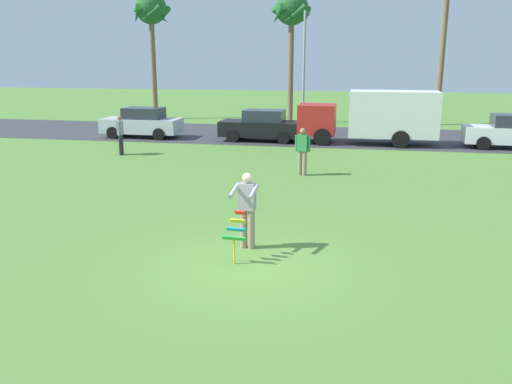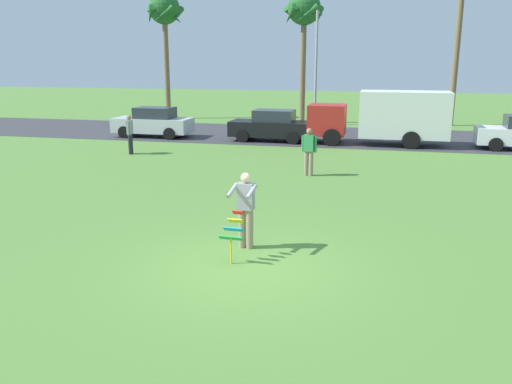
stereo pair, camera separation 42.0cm
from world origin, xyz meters
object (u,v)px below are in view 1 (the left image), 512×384
parked_truck_red_cab (376,116)px  person_walker_far (120,134)px  parked_car_silver (142,123)px  streetlight_pole (304,61)px  palm_tree_right_near (292,14)px  parked_car_black (262,126)px  kite_held (236,231)px  person_walker_near (303,150)px  person_kite_flyer (247,208)px  parked_car_white (511,132)px  palm_tree_left_near (151,14)px

parked_truck_red_cab → person_walker_far: size_ratio=3.88×
parked_car_silver → streetlight_pole: 11.26m
palm_tree_right_near → person_walker_far: palm_tree_right_near is taller
parked_car_black → parked_truck_red_cab: size_ratio=0.63×
kite_held → parked_car_black: bearing=98.6°
parked_truck_red_cab → streetlight_pole: bearing=120.6°
kite_held → parked_truck_red_cab: 16.72m
palm_tree_right_near → streetlight_pole: bearing=-38.6°
person_walker_near → person_walker_far: 8.74m
parked_car_black → streetlight_pole: size_ratio=0.61×
palm_tree_right_near → person_walker_near: (2.55, -15.91, -5.93)m
person_kite_flyer → parked_car_silver: person_kite_flyer is taller
parked_car_silver → palm_tree_right_near: (6.93, 8.13, 6.09)m
parked_car_white → person_kite_flyer: bearing=-121.1°
palm_tree_left_near → person_walker_far: bearing=-74.5°
kite_held → palm_tree_right_near: size_ratio=0.12×
kite_held → parked_car_black: 16.59m
streetlight_pole → person_walker_near: size_ratio=4.05×
person_walker_near → person_walker_far: size_ratio=1.00×
person_walker_far → kite_held: bearing=-55.1°
palm_tree_right_near → parked_car_silver: bearing=-130.5°
parked_truck_red_cab → person_kite_flyer: bearing=-101.4°
parked_car_black → palm_tree_right_near: bearing=87.3°
person_kite_flyer → palm_tree_right_near: (-2.17, 23.73, 5.91)m
person_kite_flyer → palm_tree_right_near: 24.55m
parked_truck_red_cab → parked_car_silver: bearing=-180.0°
parked_car_white → person_walker_far: person_walker_far is taller
parked_car_silver → parked_car_white: bearing=-0.0°
parked_car_black → palm_tree_left_near: (-9.21, 8.62, 6.28)m
streetlight_pole → parked_truck_red_cab: bearing=-59.4°
person_walker_near → kite_held: bearing=-93.0°
parked_car_white → person_walker_near: (-9.04, -7.78, 0.16)m
person_kite_flyer → parked_truck_red_cab: (3.14, 15.60, 0.46)m
parked_car_black → person_walker_near: size_ratio=2.46×
parked_car_silver → parked_truck_red_cab: size_ratio=0.63×
person_kite_flyer → parked_car_black: (-2.55, 15.60, -0.18)m
person_kite_flyer → parked_car_white: (9.43, 15.60, -0.18)m
parked_car_black → parked_car_silver: bearing=180.0°
person_kite_flyer → kite_held: (-0.06, -0.80, -0.28)m
parked_car_black → streetlight_pole: bearing=79.7°
kite_held → parked_car_white: (9.49, 16.40, 0.10)m
parked_truck_red_cab → palm_tree_right_near: palm_tree_right_near is taller
palm_tree_left_near → streetlight_pole: 11.05m
streetlight_pole → palm_tree_right_near: bearing=141.4°
kite_held → parked_car_silver: 18.73m
parked_car_silver → person_walker_far: person_walker_far is taller
parked_car_white → kite_held: bearing=-120.1°
kite_held → palm_tree_left_near: (-11.70, 25.02, 6.38)m
parked_car_white → palm_tree_right_near: size_ratio=0.52×
streetlight_pole → palm_tree_left_near: bearing=173.2°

